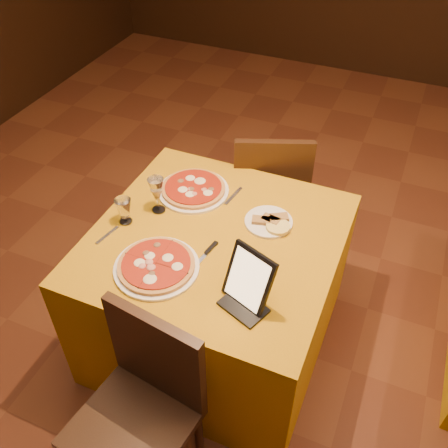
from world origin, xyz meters
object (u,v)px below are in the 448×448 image
at_px(main_table, 216,290).
at_px(water_glass, 124,211).
at_px(chair_main_far, 269,189).
at_px(wine_glass, 157,195).
at_px(tablet, 249,279).
at_px(pizza_far, 193,190).
at_px(pizza_near, 156,266).
at_px(chair_main_near, 132,426).

bearing_deg(main_table, water_glass, -170.45).
height_order(main_table, chair_main_far, chair_main_far).
distance_m(wine_glass, water_glass, 0.17).
xyz_separation_m(water_glass, tablet, (0.69, -0.21, 0.06)).
distance_m(water_glass, tablet, 0.72).
xyz_separation_m(pizza_far, water_glass, (-0.19, -0.32, 0.05)).
height_order(chair_main_far, pizza_near, chair_main_far).
height_order(chair_main_near, water_glass, chair_main_near).
relative_size(pizza_far, tablet, 1.45).
height_order(main_table, wine_glass, wine_glass).
bearing_deg(chair_main_near, pizza_near, 114.31).
relative_size(wine_glass, tablet, 0.78).
bearing_deg(wine_glass, pizza_near, -62.81).
xyz_separation_m(main_table, pizza_far, (-0.23, 0.25, 0.39)).
xyz_separation_m(pizza_far, tablet, (0.49, -0.53, 0.10)).
bearing_deg(tablet, pizza_far, 153.85).
xyz_separation_m(chair_main_near, tablet, (0.26, 0.53, 0.41)).
bearing_deg(pizza_far, tablet, -47.12).
relative_size(main_table, chair_main_near, 1.21).
xyz_separation_m(main_table, tablet, (0.26, -0.28, 0.49)).
xyz_separation_m(pizza_far, wine_glass, (-0.09, -0.19, 0.08)).
height_order(pizza_far, water_glass, water_glass).
bearing_deg(main_table, pizza_near, -118.29).
height_order(chair_main_far, wine_glass, wine_glass).
height_order(main_table, water_glass, water_glass).
distance_m(chair_main_far, wine_glass, 0.89).
relative_size(pizza_near, water_glass, 2.79).
bearing_deg(pizza_near, chair_main_near, -74.16).
relative_size(chair_main_far, pizza_near, 2.51).
distance_m(pizza_near, tablet, 0.43).
distance_m(chair_main_far, tablet, 1.17).
bearing_deg(chair_main_near, wine_glass, 118.96).
distance_m(pizza_near, wine_glass, 0.39).
bearing_deg(tablet, main_table, 154.25).
height_order(chair_main_near, chair_main_far, same).
distance_m(chair_main_near, chair_main_far, 1.59).
xyz_separation_m(pizza_near, tablet, (0.41, -0.00, 0.10)).
bearing_deg(chair_main_near, main_table, 98.47).
height_order(water_glass, tablet, tablet).
relative_size(main_table, chair_main_far, 1.21).
distance_m(chair_main_near, pizza_far, 1.13).
relative_size(chair_main_far, wine_glass, 4.79).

